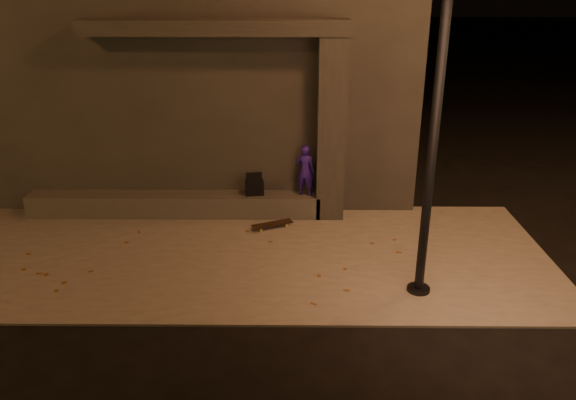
{
  "coord_description": "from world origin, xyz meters",
  "views": [
    {
      "loc": [
        0.95,
        -6.95,
        4.72
      ],
      "look_at": [
        0.87,
        2.0,
        1.08
      ],
      "focal_mm": 35.0,
      "sensor_mm": 36.0,
      "label": 1
    }
  ],
  "objects_px": {
    "skateboarder": "(305,170)",
    "skateboard": "(272,224)",
    "street_lamp_0": "(445,21)",
    "column": "(331,131)",
    "backpack": "(255,186)"
  },
  "relations": [
    {
      "from": "column",
      "to": "street_lamp_0",
      "type": "bearing_deg",
      "value": -67.39
    },
    {
      "from": "skateboarder",
      "to": "skateboard",
      "type": "xyz_separation_m",
      "value": [
        -0.65,
        -0.65,
        -0.9
      ]
    },
    {
      "from": "street_lamp_0",
      "to": "backpack",
      "type": "bearing_deg",
      "value": 132.89
    },
    {
      "from": "backpack",
      "to": "skateboard",
      "type": "xyz_separation_m",
      "value": [
        0.38,
        -0.65,
        -0.55
      ]
    },
    {
      "from": "skateboard",
      "to": "street_lamp_0",
      "type": "xyz_separation_m",
      "value": [
        2.4,
        -2.34,
        4.0
      ]
    },
    {
      "from": "skateboarder",
      "to": "backpack",
      "type": "relative_size",
      "value": 2.08
    },
    {
      "from": "backpack",
      "to": "street_lamp_0",
      "type": "relative_size",
      "value": 0.07
    },
    {
      "from": "skateboarder",
      "to": "backpack",
      "type": "xyz_separation_m",
      "value": [
        -1.03,
        0.0,
        -0.35
      ]
    },
    {
      "from": "column",
      "to": "skateboard",
      "type": "relative_size",
      "value": 4.32
    },
    {
      "from": "column",
      "to": "street_lamp_0",
      "type": "distance_m",
      "value": 3.96
    },
    {
      "from": "skateboarder",
      "to": "skateboard",
      "type": "bearing_deg",
      "value": 63.87
    },
    {
      "from": "skateboarder",
      "to": "street_lamp_0",
      "type": "xyz_separation_m",
      "value": [
        1.75,
        -2.99,
        3.1
      ]
    },
    {
      "from": "column",
      "to": "skateboard",
      "type": "distance_m",
      "value": 2.17
    },
    {
      "from": "column",
      "to": "backpack",
      "type": "distance_m",
      "value": 1.93
    },
    {
      "from": "street_lamp_0",
      "to": "column",
      "type": "bearing_deg",
      "value": 112.61
    }
  ]
}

